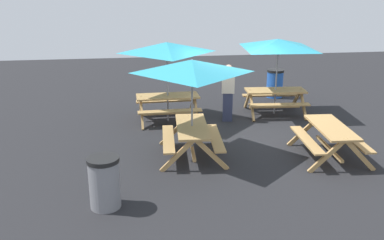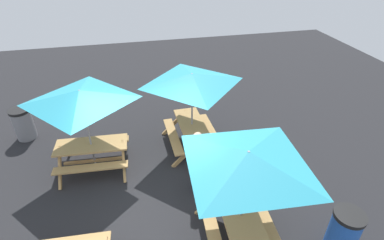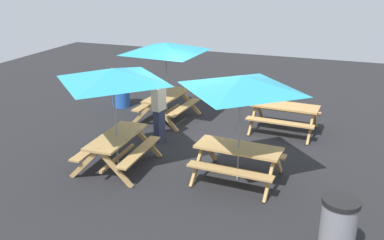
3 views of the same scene
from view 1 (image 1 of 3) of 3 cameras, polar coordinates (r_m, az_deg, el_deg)
ground_plane at (r=11.55m, az=6.05°, el=-1.95°), size 24.00×24.00×0.00m
picnic_table_0 at (r=10.39m, az=17.99°, el=-1.86°), size 1.63×1.88×0.81m
picnic_table_1 at (r=12.15m, az=-3.37°, el=8.88°), size 2.05×2.05×2.34m
picnic_table_2 at (r=9.53m, az=0.00°, el=6.22°), size 2.12×2.12×2.34m
picnic_table_3 at (r=13.02m, az=11.41°, el=9.20°), size 2.82×2.82×2.34m
trash_bin_blue at (r=15.25m, az=10.98°, el=4.84°), size 0.59×0.59×0.98m
trash_bin_gray at (r=7.98m, az=-11.60°, el=-8.14°), size 0.59×0.59×0.98m
person_standing at (r=12.38m, az=4.82°, el=3.80°), size 0.39×0.28×1.67m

